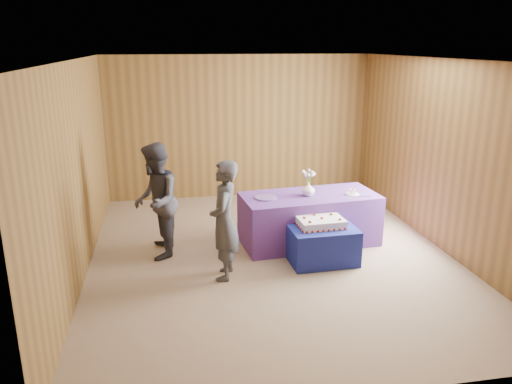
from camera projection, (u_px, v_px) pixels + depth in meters
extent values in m
plane|color=#86765C|center=(271.00, 256.00, 7.08)|extent=(6.00, 6.00, 0.00)
cube|color=brown|center=(239.00, 127.00, 9.52)|extent=(5.00, 0.04, 2.70)
cube|color=brown|center=(352.00, 252.00, 3.86)|extent=(5.00, 0.04, 2.70)
cube|color=brown|center=(78.00, 172.00, 6.26)|extent=(0.04, 6.00, 2.70)
cube|color=brown|center=(443.00, 156.00, 7.12)|extent=(0.04, 6.00, 2.70)
cube|color=white|center=(273.00, 60.00, 6.30)|extent=(5.00, 6.00, 0.04)
cube|color=navy|center=(321.00, 244.00, 6.86)|extent=(0.92, 0.73, 0.50)
cube|color=#583695|center=(309.00, 219.00, 7.46)|extent=(2.08, 1.09, 0.75)
cube|color=white|center=(321.00, 222.00, 6.79)|extent=(0.63, 0.44, 0.11)
sphere|color=#991C0B|center=(304.00, 232.00, 6.54)|extent=(0.03, 0.03, 0.03)
sphere|color=#991C0B|center=(348.00, 229.00, 6.67)|extent=(0.03, 0.03, 0.03)
sphere|color=#991C0B|center=(295.00, 222.00, 6.92)|extent=(0.03, 0.03, 0.03)
sphere|color=#991C0B|center=(336.00, 219.00, 7.06)|extent=(0.03, 0.03, 0.03)
sphere|color=#991C0B|center=(311.00, 221.00, 6.63)|extent=(0.04, 0.04, 0.04)
cone|color=#166120|center=(313.00, 222.00, 6.64)|extent=(0.01, 0.03, 0.02)
sphere|color=#991C0B|center=(330.00, 214.00, 6.89)|extent=(0.04, 0.04, 0.04)
cone|color=#166120|center=(332.00, 215.00, 6.89)|extent=(0.01, 0.03, 0.02)
sphere|color=#991C0B|center=(321.00, 217.00, 6.77)|extent=(0.04, 0.04, 0.04)
cone|color=#166120|center=(323.00, 218.00, 6.77)|extent=(0.01, 0.03, 0.02)
imported|color=silver|center=(308.00, 189.00, 7.29)|extent=(0.24, 0.24, 0.20)
cylinder|color=#2C6A2A|center=(311.00, 178.00, 7.25)|extent=(0.01, 0.01, 0.14)
sphere|color=#BFA6D7|center=(314.00, 173.00, 7.24)|extent=(0.05, 0.05, 0.05)
cylinder|color=#2C6A2A|center=(310.00, 177.00, 7.26)|extent=(0.01, 0.01, 0.14)
sphere|color=white|center=(312.00, 172.00, 7.28)|extent=(0.05, 0.05, 0.05)
cylinder|color=#2C6A2A|center=(309.00, 177.00, 7.27)|extent=(0.01, 0.01, 0.14)
sphere|color=#BFA6D7|center=(309.00, 172.00, 7.30)|extent=(0.05, 0.05, 0.05)
cylinder|color=#2C6A2A|center=(307.00, 177.00, 7.27)|extent=(0.01, 0.01, 0.14)
sphere|color=white|center=(305.00, 172.00, 7.29)|extent=(0.05, 0.05, 0.05)
cylinder|color=#2C6A2A|center=(306.00, 178.00, 7.25)|extent=(0.01, 0.01, 0.14)
sphere|color=#BFA6D7|center=(303.00, 173.00, 7.26)|extent=(0.05, 0.05, 0.05)
cylinder|color=#2C6A2A|center=(306.00, 178.00, 7.24)|extent=(0.01, 0.01, 0.14)
sphere|color=white|center=(303.00, 174.00, 7.21)|extent=(0.05, 0.05, 0.05)
cylinder|color=#2C6A2A|center=(307.00, 178.00, 7.22)|extent=(0.01, 0.01, 0.14)
sphere|color=#BFA6D7|center=(305.00, 174.00, 7.17)|extent=(0.05, 0.05, 0.05)
cylinder|color=#2C6A2A|center=(308.00, 178.00, 7.21)|extent=(0.01, 0.01, 0.14)
sphere|color=white|center=(308.00, 175.00, 7.14)|extent=(0.05, 0.05, 0.05)
cylinder|color=#2C6A2A|center=(310.00, 178.00, 7.21)|extent=(0.01, 0.01, 0.14)
sphere|color=#BFA6D7|center=(312.00, 175.00, 7.15)|extent=(0.05, 0.05, 0.05)
cylinder|color=#2C6A2A|center=(311.00, 178.00, 7.23)|extent=(0.01, 0.01, 0.14)
sphere|color=white|center=(314.00, 174.00, 7.19)|extent=(0.05, 0.05, 0.05)
cylinder|color=#6A4F9F|center=(266.00, 198.00, 7.19)|extent=(0.38, 0.38, 0.02)
cylinder|color=silver|center=(352.00, 194.00, 7.37)|extent=(0.21, 0.21, 0.01)
cube|color=white|center=(352.00, 192.00, 7.36)|extent=(0.09, 0.08, 0.06)
sphere|color=#991C0B|center=(353.00, 189.00, 7.33)|extent=(0.03, 0.03, 0.03)
cube|color=silver|center=(362.00, 196.00, 7.28)|extent=(0.26, 0.04, 0.00)
imported|color=#373941|center=(224.00, 221.00, 6.24)|extent=(0.49, 0.63, 1.54)
imported|color=#34343E|center=(156.00, 201.00, 6.87)|extent=(0.64, 0.81, 1.62)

